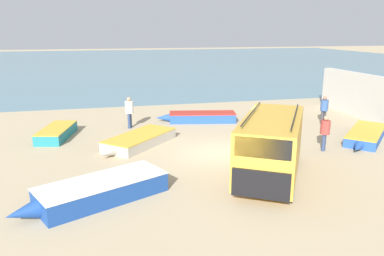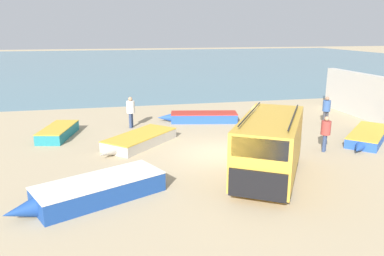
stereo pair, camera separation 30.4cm
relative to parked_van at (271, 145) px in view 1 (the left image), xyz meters
The scene contains 11 objects.
ground_plane 3.46m from the parked_van, 107.89° to the left, with size 200.00×200.00×0.00m, color tan.
sea_water 55.08m from the parked_van, 91.03° to the left, with size 120.00×80.00×0.01m, color slate.
parked_van is the anchor object (origin of this frame).
fishing_rowboat_0 7.83m from the parked_van, 26.50° to the left, with size 4.38×4.28×0.50m.
fishing_rowboat_1 6.56m from the parked_van, behind, with size 5.14×3.34×0.69m.
fishing_rowboat_2 9.39m from the parked_van, 92.35° to the left, with size 4.99×2.10×0.56m.
fishing_rowboat_3 11.59m from the parked_van, 138.03° to the left, with size 1.94×4.01×0.56m.
fishing_rowboat_4 7.04m from the parked_van, 130.82° to the left, with size 4.07×4.23×0.52m.
fisherman_0 9.71m from the parked_van, 46.25° to the left, with size 0.45×0.45×1.70m.
fisherman_1 4.56m from the parked_van, 32.10° to the left, with size 0.44×0.44×1.68m.
fisherman_3 9.94m from the parked_van, 118.31° to the left, with size 0.48×0.48×1.82m.
Camera 1 is at (-5.07, -15.55, 5.53)m, focal length 35.00 mm.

